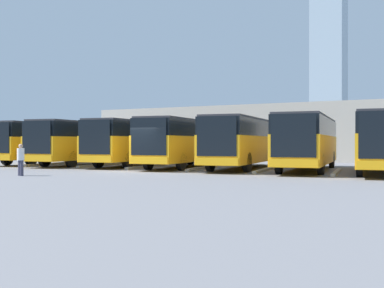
{
  "coord_description": "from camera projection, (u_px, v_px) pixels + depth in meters",
  "views": [
    {
      "loc": [
        -15.59,
        22.22,
        1.65
      ],
      "look_at": [
        -0.56,
        -5.84,
        1.57
      ],
      "focal_mm": 45.0,
      "sensor_mm": 36.0,
      "label": 1
    }
  ],
  "objects": [
    {
      "name": "station_building",
      "position": [
        275.0,
        133.0,
        48.86
      ],
      "size": [
        34.3,
        15.75,
        5.13
      ],
      "color": "#A8A399",
      "rests_on": "ground_plane"
    },
    {
      "name": "curb_divider_4",
      "position": [
        100.0,
        165.0,
        33.94
      ],
      "size": [
        0.98,
        5.49,
        0.15
      ],
      "primitive_type": "cube",
      "rotation": [
        0.0,
        0.0,
        0.14
      ],
      "color": "#9E9E99",
      "rests_on": "ground_plane"
    },
    {
      "name": "curb_divider_5",
      "position": [
        50.0,
        164.0,
        35.3
      ],
      "size": [
        0.98,
        5.49,
        0.15
      ],
      "primitive_type": "cube",
      "rotation": [
        0.0,
        0.0,
        0.14
      ],
      "color": "#9E9E99",
      "rests_on": "ground_plane"
    },
    {
      "name": "curb_divider_3",
      "position": [
        146.0,
        167.0,
        31.73
      ],
      "size": [
        0.98,
        5.49,
        0.15
      ],
      "primitive_type": "cube",
      "rotation": [
        0.0,
        0.0,
        0.14
      ],
      "color": "#9E9E99",
      "rests_on": "ground_plane"
    },
    {
      "name": "ground_plane",
      "position": [
        134.0,
        172.0,
        26.95
      ],
      "size": [
        600.0,
        600.0,
        0.0
      ],
      "primitive_type": "plane",
      "color": "slate"
    },
    {
      "name": "curb_divider_0",
      "position": [
        337.0,
        172.0,
        25.7
      ],
      "size": [
        0.98,
        5.49,
        0.15
      ],
      "primitive_type": "cube",
      "rotation": [
        0.0,
        0.0,
        0.14
      ],
      "color": "#9E9E99",
      "rests_on": "ground_plane"
    },
    {
      "name": "bus_2",
      "position": [
        244.0,
        141.0,
        30.48
      ],
      "size": [
        4.01,
        11.94,
        3.17
      ],
      "rotation": [
        0.0,
        0.0,
        0.14
      ],
      "color": "orange",
      "rests_on": "ground_plane"
    },
    {
      "name": "office_tower",
      "position": [
        329.0,
        70.0,
        232.27
      ],
      "size": [
        15.19,
        15.19,
        74.61
      ],
      "color": "#93A8B7",
      "rests_on": "ground_plane"
    },
    {
      "name": "curb_divider_1",
      "position": [
        265.0,
        170.0,
        27.86
      ],
      "size": [
        0.98,
        5.49,
        0.15
      ],
      "primitive_type": "cube",
      "rotation": [
        0.0,
        0.0,
        0.14
      ],
      "color": "#9E9E99",
      "rests_on": "ground_plane"
    },
    {
      "name": "bus_1",
      "position": [
        308.0,
        141.0,
        28.41
      ],
      "size": [
        4.01,
        11.94,
        3.17
      ],
      "rotation": [
        0.0,
        0.0,
        0.14
      ],
      "color": "orange",
      "rests_on": "ground_plane"
    },
    {
      "name": "bus_6",
      "position": [
        50.0,
        141.0,
        38.11
      ],
      "size": [
        4.01,
        11.94,
        3.17
      ],
      "rotation": [
        0.0,
        0.0,
        0.14
      ],
      "color": "orange",
      "rests_on": "ground_plane"
    },
    {
      "name": "bus_3",
      "position": [
        186.0,
        141.0,
        32.28
      ],
      "size": [
        4.01,
        11.94,
        3.17
      ],
      "rotation": [
        0.0,
        0.0,
        0.14
      ],
      "color": "orange",
      "rests_on": "ground_plane"
    },
    {
      "name": "bus_5",
      "position": [
        87.0,
        141.0,
        35.85
      ],
      "size": [
        4.01,
        11.94,
        3.17
      ],
      "rotation": [
        0.0,
        0.0,
        0.14
      ],
      "color": "orange",
      "rests_on": "ground_plane"
    },
    {
      "name": "bus_0",
      "position": [
        382.0,
        141.0,
        26.25
      ],
      "size": [
        4.01,
        11.94,
        3.17
      ],
      "rotation": [
        0.0,
        0.0,
        0.14
      ],
      "color": "orange",
      "rests_on": "ground_plane"
    },
    {
      "name": "pedestrian",
      "position": [
        21.0,
        159.0,
        23.96
      ],
      "size": [
        0.43,
        0.43,
        1.59
      ],
      "rotation": [
        0.0,
        0.0,
        6.02
      ],
      "color": "#38384C",
      "rests_on": "ground_plane"
    },
    {
      "name": "bus_4",
      "position": [
        138.0,
        141.0,
        34.49
      ],
      "size": [
        4.01,
        11.94,
        3.17
      ],
      "rotation": [
        0.0,
        0.0,
        0.14
      ],
      "color": "orange",
      "rests_on": "ground_plane"
    },
    {
      "name": "curb_divider_2",
      "position": [
        203.0,
        168.0,
        29.93
      ],
      "size": [
        0.98,
        5.49,
        0.15
      ],
      "primitive_type": "cube",
      "rotation": [
        0.0,
        0.0,
        0.14
      ],
      "color": "#9E9E99",
      "rests_on": "ground_plane"
    }
  ]
}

